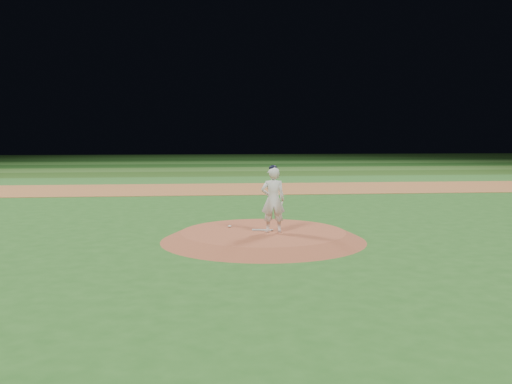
% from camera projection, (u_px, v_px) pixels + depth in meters
% --- Properties ---
extents(ground, '(120.00, 120.00, 0.00)m').
position_uv_depth(ground, '(263.00, 240.00, 15.33)').
color(ground, '#23571C').
rests_on(ground, ground).
extents(infield_dirt_band, '(70.00, 6.00, 0.02)m').
position_uv_depth(infield_dirt_band, '(233.00, 189.00, 29.19)').
color(infield_dirt_band, '#9F6031').
rests_on(infield_dirt_band, ground).
extents(outfield_stripe_0, '(70.00, 5.00, 0.02)m').
position_uv_depth(outfield_stripe_0, '(228.00, 180.00, 34.63)').
color(outfield_stripe_0, '#2B6324').
rests_on(outfield_stripe_0, ground).
extents(outfield_stripe_1, '(70.00, 5.00, 0.02)m').
position_uv_depth(outfield_stripe_1, '(224.00, 174.00, 39.58)').
color(outfield_stripe_1, '#244917').
rests_on(outfield_stripe_1, ground).
extents(outfield_stripe_2, '(70.00, 5.00, 0.02)m').
position_uv_depth(outfield_stripe_2, '(222.00, 169.00, 44.53)').
color(outfield_stripe_2, '#366424').
rests_on(outfield_stripe_2, ground).
extents(outfield_stripe_3, '(70.00, 5.00, 0.02)m').
position_uv_depth(outfield_stripe_3, '(220.00, 166.00, 49.48)').
color(outfield_stripe_3, '#194215').
rests_on(outfield_stripe_3, ground).
extents(outfield_stripe_4, '(70.00, 5.00, 0.02)m').
position_uv_depth(outfield_stripe_4, '(218.00, 163.00, 54.43)').
color(outfield_stripe_4, '#316826').
rests_on(outfield_stripe_4, ground).
extents(outfield_stripe_5, '(70.00, 5.00, 0.02)m').
position_uv_depth(outfield_stripe_5, '(216.00, 160.00, 59.37)').
color(outfield_stripe_5, '#1A4717').
rests_on(outfield_stripe_5, ground).
extents(pitchers_mound, '(5.50, 5.50, 0.25)m').
position_uv_depth(pitchers_mound, '(263.00, 236.00, 15.32)').
color(pitchers_mound, '#9A4B2F').
rests_on(pitchers_mound, ground).
extents(pitching_rubber, '(0.58, 0.24, 0.03)m').
position_uv_depth(pitching_rubber, '(262.00, 230.00, 15.40)').
color(pitching_rubber, beige).
rests_on(pitching_rubber, pitchers_mound).
extents(rosin_bag, '(0.11, 0.11, 0.06)m').
position_uv_depth(rosin_bag, '(230.00, 226.00, 15.91)').
color(rosin_bag, silver).
rests_on(rosin_bag, pitchers_mound).
extents(pitcher_on_mound, '(0.65, 0.44, 1.79)m').
position_uv_depth(pitcher_on_mound, '(273.00, 199.00, 15.04)').
color(pitcher_on_mound, white).
rests_on(pitcher_on_mound, pitchers_mound).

